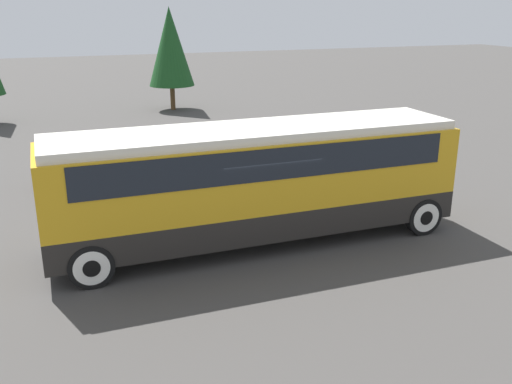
{
  "coord_description": "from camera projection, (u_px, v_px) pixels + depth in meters",
  "views": [
    {
      "loc": [
        -4.96,
        -13.18,
        6.09
      ],
      "look_at": [
        0.0,
        0.0,
        1.41
      ],
      "focal_mm": 40.0,
      "sensor_mm": 36.0,
      "label": 1
    }
  ],
  "objects": [
    {
      "name": "parked_car_mid",
      "position": [
        104.0,
        161.0,
        20.3
      ],
      "size": [
        4.02,
        1.94,
        1.45
      ],
      "color": "#7A6B5B",
      "rests_on": "ground_plane"
    },
    {
      "name": "parked_car_near",
      "position": [
        280.0,
        164.0,
        20.28
      ],
      "size": [
        4.13,
        1.95,
        1.31
      ],
      "color": "#BCBCC1",
      "rests_on": "ground_plane"
    },
    {
      "name": "ground_plane",
      "position": [
        256.0,
        242.0,
        15.29
      ],
      "size": [
        120.0,
        120.0,
        0.0
      ],
      "primitive_type": "plane",
      "color": "#423F3D"
    },
    {
      "name": "tree_left",
      "position": [
        170.0,
        47.0,
        33.1
      ],
      "size": [
        2.64,
        2.64,
        5.92
      ],
      "color": "brown",
      "rests_on": "ground_plane"
    },
    {
      "name": "tour_bus",
      "position": [
        259.0,
        174.0,
        14.73
      ],
      "size": [
        10.69,
        2.51,
        3.13
      ],
      "color": "black",
      "rests_on": "ground_plane"
    }
  ]
}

